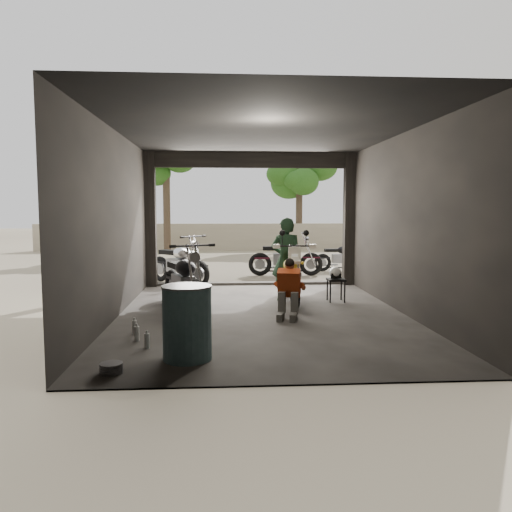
{
  "coord_description": "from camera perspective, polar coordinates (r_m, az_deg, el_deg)",
  "views": [
    {
      "loc": [
        -0.69,
        -8.57,
        1.87
      ],
      "look_at": [
        -0.07,
        0.6,
        1.0
      ],
      "focal_mm": 35.0,
      "sensor_mm": 36.0,
      "label": 1
    }
  ],
  "objects": [
    {
      "name": "rider",
      "position": [
        10.03,
        3.49,
        -0.43
      ],
      "size": [
        0.7,
        0.55,
        1.7
      ],
      "primitive_type": "imported",
      "rotation": [
        0.0,
        0.0,
        2.89
      ],
      "color": "black",
      "rests_on": "ground"
    },
    {
      "name": "ground",
      "position": [
        8.8,
        0.72,
        -6.84
      ],
      "size": [
        80.0,
        80.0,
        0.0
      ],
      "primitive_type": "plane",
      "color": "#7A6D56",
      "rests_on": "ground"
    },
    {
      "name": "boundary_wall",
      "position": [
        22.62,
        -2.11,
        2.21
      ],
      "size": [
        18.0,
        0.3,
        1.2
      ],
      "primitive_type": "cube",
      "color": "gray",
      "rests_on": "ground"
    },
    {
      "name": "stool",
      "position": [
        10.09,
        9.13,
        -2.99
      ],
      "size": [
        0.34,
        0.34,
        0.48
      ],
      "rotation": [
        0.0,
        0.0,
        0.43
      ],
      "color": "black",
      "rests_on": "ground"
    },
    {
      "name": "oil_drum",
      "position": [
        6.22,
        -7.89,
        -7.68
      ],
      "size": [
        0.6,
        0.6,
        0.93
      ],
      "primitive_type": "cylinder",
      "rotation": [
        0.0,
        0.0,
        0.0
      ],
      "color": "#3D6167",
      "rests_on": "ground"
    },
    {
      "name": "outside_bike_b",
      "position": [
        13.92,
        3.4,
        0.23
      ],
      "size": [
        1.84,
        0.83,
        1.22
      ],
      "primitive_type": null,
      "rotation": [
        0.0,
        0.0,
        1.52
      ],
      "color": "#3B0E1A",
      "rests_on": "ground"
    },
    {
      "name": "outside_bike_c",
      "position": [
        15.16,
        9.76,
        0.17
      ],
      "size": [
        1.51,
        0.7,
        1.0
      ],
      "primitive_type": null,
      "rotation": [
        0.0,
        0.0,
        1.63
      ],
      "color": "black",
      "rests_on": "ground"
    },
    {
      "name": "sign_post",
      "position": [
        13.11,
        11.98,
        4.63
      ],
      "size": [
        0.84,
        0.08,
        2.52
      ],
      "rotation": [
        0.0,
        0.0,
        -0.4
      ],
      "color": "black",
      "rests_on": "ground"
    },
    {
      "name": "mechanic",
      "position": [
        8.43,
        3.72,
        -3.97
      ],
      "size": [
        0.66,
        0.79,
        0.99
      ],
      "primitive_type": null,
      "rotation": [
        0.0,
        0.0,
        -0.25
      ],
      "color": "#BC4319",
      "rests_on": "ground"
    },
    {
      "name": "garage",
      "position": [
        9.16,
        0.46,
        1.72
      ],
      "size": [
        7.0,
        7.13,
        3.2
      ],
      "color": "#2D2B28",
      "rests_on": "ground"
    },
    {
      "name": "main_bike",
      "position": [
        9.89,
        4.01,
        -1.91
      ],
      "size": [
        0.8,
        1.85,
        1.22
      ],
      "primitive_type": null,
      "rotation": [
        0.0,
        0.0,
        -0.03
      ],
      "color": "beige",
      "rests_on": "ground"
    },
    {
      "name": "helmet",
      "position": [
        10.11,
        9.03,
        -1.89
      ],
      "size": [
        0.28,
        0.29,
        0.23
      ],
      "primitive_type": "ellipsoid",
      "rotation": [
        0.0,
        0.0,
        -0.14
      ],
      "color": "silver",
      "rests_on": "stool"
    },
    {
      "name": "tree_right",
      "position": [
        22.9,
        4.98,
        9.64
      ],
      "size": [
        2.2,
        2.2,
        5.0
      ],
      "color": "#382B1E",
      "rests_on": "ground"
    },
    {
      "name": "left_bike",
      "position": [
        9.35,
        -8.29,
        -2.28
      ],
      "size": [
        1.41,
        2.0,
        1.25
      ],
      "primitive_type": null,
      "rotation": [
        0.0,
        0.0,
        0.39
      ],
      "color": "black",
      "rests_on": "ground"
    },
    {
      "name": "tree_left",
      "position": [
        21.3,
        -10.26,
        11.05
      ],
      "size": [
        2.2,
        2.2,
        5.6
      ],
      "color": "#382B1E",
      "rests_on": "ground"
    },
    {
      "name": "outside_bike_a",
      "position": [
        12.48,
        -8.8,
        -0.4
      ],
      "size": [
        1.83,
        1.8,
        1.23
      ],
      "primitive_type": null,
      "rotation": [
        0.0,
        0.0,
        0.81
      ],
      "color": "black",
      "rests_on": "ground"
    }
  ]
}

